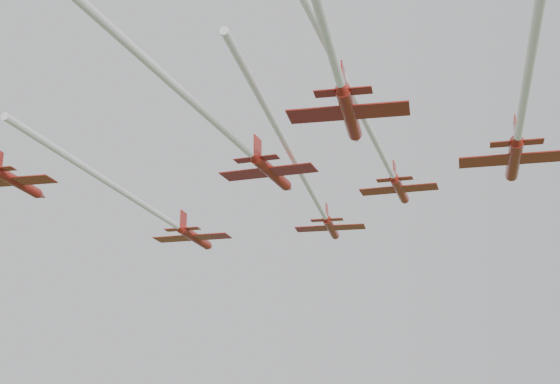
{
  "coord_description": "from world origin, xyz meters",
  "views": [
    {
      "loc": [
        -9.08,
        -79.55,
        28.86
      ],
      "look_at": [
        -5.26,
        -4.22,
        51.76
      ],
      "focal_mm": 50.0,
      "sensor_mm": 36.0,
      "label": 1
    }
  ],
  "objects_px": {
    "jet_lead": "(314,196)",
    "jet_row2_right": "(384,158)",
    "jet_row3_right": "(526,85)",
    "jet_row2_left": "(165,218)",
    "jet_row4_right": "(317,3)",
    "jet_row3_mid": "(207,115)"
  },
  "relations": [
    {
      "from": "jet_lead",
      "to": "jet_row2_right",
      "type": "height_order",
      "value": "jet_row2_right"
    },
    {
      "from": "jet_row3_right",
      "to": "jet_row2_left",
      "type": "bearing_deg",
      "value": 147.3
    },
    {
      "from": "jet_row4_right",
      "to": "jet_lead",
      "type": "bearing_deg",
      "value": 98.93
    },
    {
      "from": "jet_row3_right",
      "to": "jet_lead",
      "type": "bearing_deg",
      "value": 126.14
    },
    {
      "from": "jet_row2_left",
      "to": "jet_row2_right",
      "type": "xyz_separation_m",
      "value": [
        21.64,
        -9.17,
        3.81
      ]
    },
    {
      "from": "jet_row3_right",
      "to": "jet_row4_right",
      "type": "height_order",
      "value": "jet_row3_right"
    },
    {
      "from": "jet_row2_left",
      "to": "jet_row4_right",
      "type": "xyz_separation_m",
      "value": [
        11.87,
        -42.99,
        0.49
      ]
    },
    {
      "from": "jet_row2_left",
      "to": "jet_row2_right",
      "type": "distance_m",
      "value": 23.81
    },
    {
      "from": "jet_lead",
      "to": "jet_row3_mid",
      "type": "xyz_separation_m",
      "value": [
        -10.4,
        -25.6,
        -1.43
      ]
    },
    {
      "from": "jet_lead",
      "to": "jet_row3_mid",
      "type": "bearing_deg",
      "value": -98.11
    },
    {
      "from": "jet_row3_mid",
      "to": "jet_lead",
      "type": "bearing_deg",
      "value": 89.53
    },
    {
      "from": "jet_row2_right",
      "to": "jet_row3_right",
      "type": "distance_m",
      "value": 22.96
    },
    {
      "from": "jet_row2_left",
      "to": "jet_row2_right",
      "type": "bearing_deg",
      "value": -5.35
    },
    {
      "from": "jet_row2_left",
      "to": "jet_row3_right",
      "type": "distance_m",
      "value": 41.62
    },
    {
      "from": "jet_lead",
      "to": "jet_row4_right",
      "type": "xyz_separation_m",
      "value": [
        -3.87,
        -43.64,
        -2.39
      ]
    },
    {
      "from": "jet_row3_mid",
      "to": "jet_row3_right",
      "type": "bearing_deg",
      "value": 5.63
    },
    {
      "from": "jet_row3_right",
      "to": "jet_row4_right",
      "type": "distance_m",
      "value": 19.49
    },
    {
      "from": "jet_lead",
      "to": "jet_row2_left",
      "type": "xyz_separation_m",
      "value": [
        -15.74,
        -0.66,
        -2.88
      ]
    },
    {
      "from": "jet_row2_right",
      "to": "jet_row3_mid",
      "type": "distance_m",
      "value": 22.8
    },
    {
      "from": "jet_row4_right",
      "to": "jet_row2_left",
      "type": "bearing_deg",
      "value": 119.43
    },
    {
      "from": "jet_row4_right",
      "to": "jet_row3_right",
      "type": "bearing_deg",
      "value": 50.98
    },
    {
      "from": "jet_lead",
      "to": "jet_row2_left",
      "type": "bearing_deg",
      "value": -163.6
    }
  ]
}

